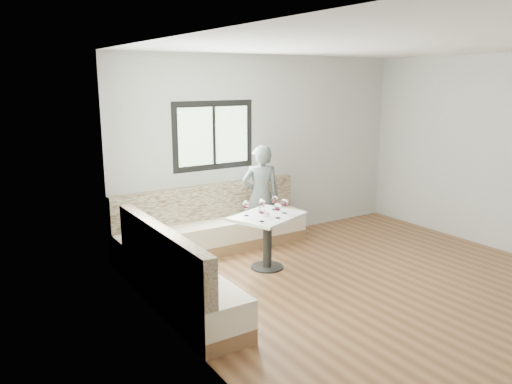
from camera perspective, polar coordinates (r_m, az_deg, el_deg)
room at (r=5.87m, az=13.66°, el=2.26°), size 5.01×5.01×2.81m
banquette at (r=6.49m, az=-6.44°, el=-6.31°), size 2.90×2.80×0.95m
table at (r=6.53m, az=1.31°, el=-4.18°), size 1.07×0.96×0.73m
person at (r=7.34m, az=0.56°, el=-0.50°), size 0.65×0.55×1.52m
olive_ramekin at (r=6.43m, az=1.03°, el=-2.52°), size 0.11×0.11×0.04m
wine_glass_a at (r=6.14m, az=0.69°, el=-2.14°), size 0.09×0.09×0.20m
wine_glass_b at (r=6.29m, az=2.51°, el=-1.78°), size 0.09×0.09×0.20m
wine_glass_c at (r=6.52m, az=3.26°, el=-1.26°), size 0.09×0.09×0.20m
wine_glass_d at (r=6.50m, az=0.69°, el=-1.30°), size 0.09×0.09×0.20m
wine_glass_e at (r=6.69m, az=2.11°, el=-0.88°), size 0.09×0.09×0.20m
wine_glass_f at (r=6.40m, az=-1.14°, el=-1.51°), size 0.09×0.09×0.20m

